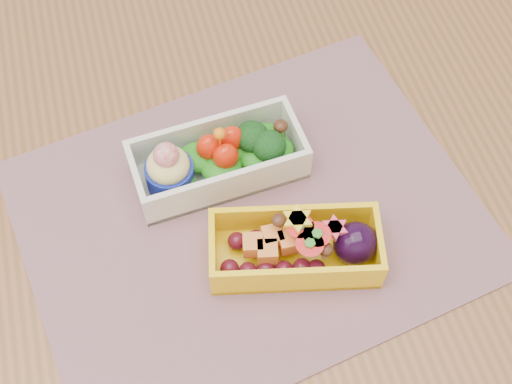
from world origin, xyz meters
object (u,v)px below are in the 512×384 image
object	(u,v)px
table	(230,257)
bento_white	(217,159)
placemat	(250,216)
bento_yellow	(299,248)

from	to	relation	value
table	bento_white	bearing A→B (deg)	85.64
table	bento_white	world-z (taller)	bento_white
table	placemat	size ratio (longest dim) A/B	2.59
placemat	bento_white	distance (m)	0.07
table	bento_white	size ratio (longest dim) A/B	6.39
table	bento_yellow	size ratio (longest dim) A/B	6.63
placemat	bento_white	xyz separation A→B (m)	(-0.02, 0.06, 0.03)
placemat	bento_yellow	distance (m)	0.07
table	bento_yellow	world-z (taller)	bento_yellow
bento_white	bento_yellow	bearing A→B (deg)	-70.67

